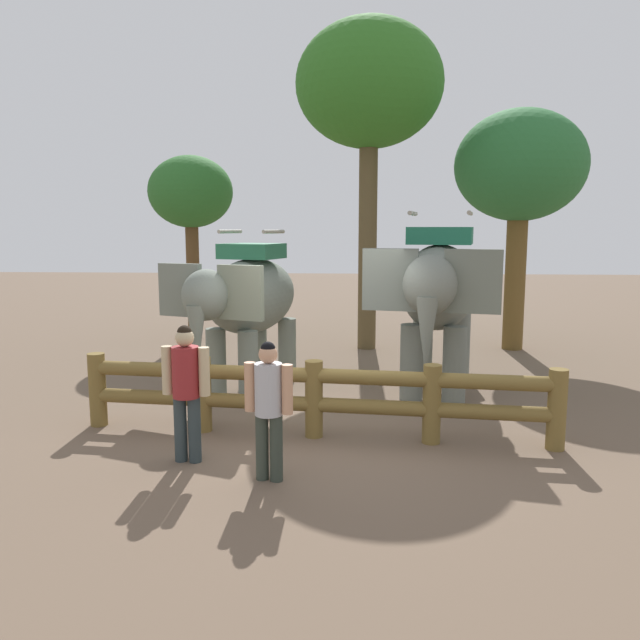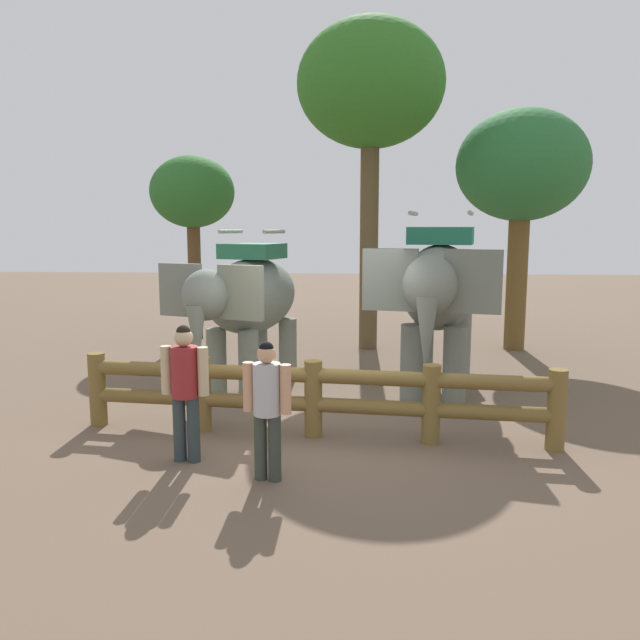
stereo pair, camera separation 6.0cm
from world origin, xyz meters
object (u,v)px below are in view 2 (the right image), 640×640
at_px(elephant_near_left, 247,300).
at_px(tree_far_right, 371,88).
at_px(tree_back_center, 522,169).
at_px(tree_far_left, 192,195).
at_px(log_fence, 313,393).
at_px(tourist_woman_in_black, 267,401).
at_px(tourist_man_in_blue, 185,383).
at_px(elephant_center, 438,292).

relative_size(elephant_near_left, tree_far_right, 0.45).
xyz_separation_m(tree_back_center, tree_far_right, (-3.40, -0.12, 1.75)).
xyz_separation_m(tree_far_left, tree_far_right, (4.36, -1.01, 2.26)).
height_order(log_fence, tourist_woman_in_black, tourist_woman_in_black).
bearing_deg(log_fence, elephant_near_left, 117.84).
distance_m(elephant_near_left, tourist_woman_in_black, 4.21).
distance_m(elephant_near_left, tree_far_left, 5.67).
height_order(log_fence, tree_far_left, tree_far_left).
relative_size(tree_far_left, tree_back_center, 0.84).
xyz_separation_m(tourist_man_in_blue, tree_far_left, (-2.10, 8.35, 2.62)).
distance_m(elephant_near_left, tree_back_center, 7.24).
bearing_deg(tree_far_right, tree_far_left, 166.93).
height_order(elephant_center, tree_back_center, tree_back_center).
distance_m(elephant_center, tourist_woman_in_black, 4.68).
relative_size(tourist_woman_in_black, tree_back_center, 0.29).
relative_size(tourist_woman_in_black, tree_far_left, 0.35).
height_order(log_fence, elephant_near_left, elephant_near_left).
height_order(elephant_near_left, tree_far_left, tree_far_left).
distance_m(log_fence, tree_far_left, 8.70).
bearing_deg(tree_far_right, log_fence, -97.15).
xyz_separation_m(tourist_man_in_blue, tree_far_right, (2.26, 7.34, 4.89)).
relative_size(elephant_near_left, tourist_woman_in_black, 2.09).
bearing_deg(elephant_center, tree_far_right, 106.38).
relative_size(elephant_center, tourist_woman_in_black, 2.32).
distance_m(log_fence, elephant_near_left, 3.04).
distance_m(elephant_center, tree_far_right, 5.76).
height_order(tourist_man_in_blue, tree_far_left, tree_far_left).
xyz_separation_m(log_fence, elephant_center, (1.93, 2.48, 1.13)).
relative_size(log_fence, tree_far_left, 1.42).
bearing_deg(tourist_man_in_blue, elephant_near_left, 88.14).
bearing_deg(tourist_woman_in_black, log_fence, 75.21).
relative_size(elephant_near_left, tourist_man_in_blue, 1.98).
relative_size(log_fence, tree_far_right, 0.88).
relative_size(log_fence, tourist_woman_in_black, 4.09).
bearing_deg(tourist_man_in_blue, log_fence, 34.33).
distance_m(tourist_man_in_blue, tree_far_right, 9.10).
bearing_deg(elephant_near_left, elephant_center, -1.25).
relative_size(elephant_near_left, tree_far_left, 0.73).
bearing_deg(tourist_woman_in_black, tree_far_left, 109.65).
bearing_deg(tree_far_right, elephant_center, -73.62).
bearing_deg(elephant_near_left, tree_far_left, 114.74).
distance_m(tourist_woman_in_black, tourist_man_in_blue, 1.18).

